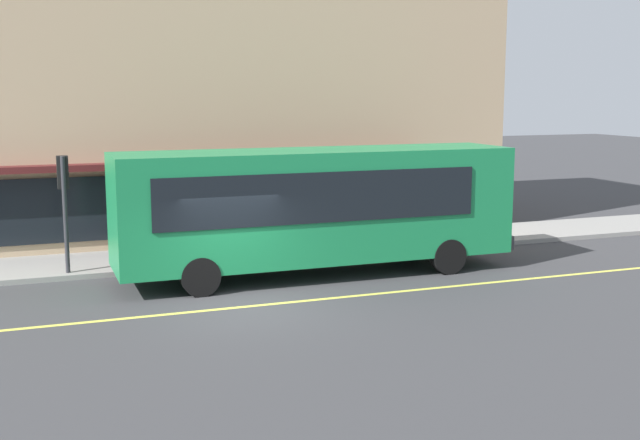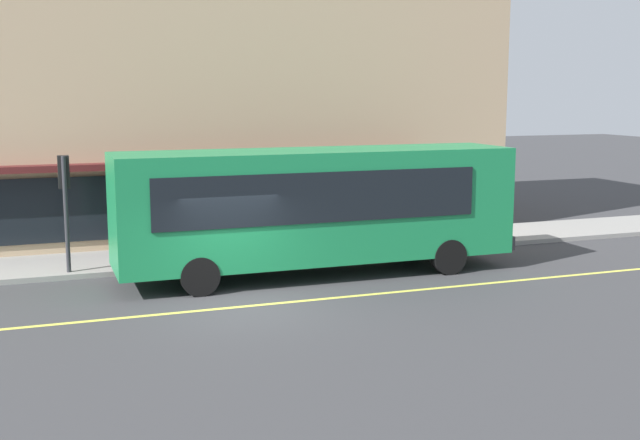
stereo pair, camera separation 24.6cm
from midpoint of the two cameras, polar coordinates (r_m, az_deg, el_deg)
The scene contains 7 objects.
ground at distance 19.21m, azimuth -5.12°, elevation -6.18°, with size 120.00×120.00×0.00m, color #38383A.
sidewalk at distance 24.70m, azimuth -8.64°, elevation -2.60°, with size 80.00×3.12×0.15m, color gray.
lane_centre_stripe at distance 19.21m, azimuth -5.12°, elevation -6.17°, with size 36.00×0.16×0.01m, color #D8D14C.
storefront_building at distance 29.84m, azimuth -11.12°, elevation 11.44°, with size 23.81×8.92×12.69m.
bus at distance 21.97m, azimuth 0.18°, elevation 1.10°, with size 11.14×2.65×3.50m.
traffic_light at distance 22.84m, azimuth -17.49°, elevation 2.37°, with size 0.30×0.52×3.20m.
pedestrian_mid_block at distance 24.99m, azimuth -13.31°, elevation -0.15°, with size 0.34×0.34×1.64m.
Camera 2 is at (-4.65, -17.95, 5.09)m, focal length 44.83 mm.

